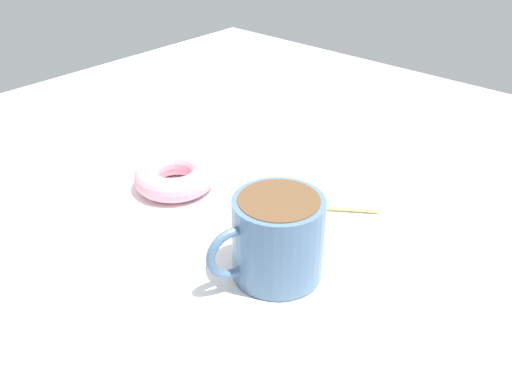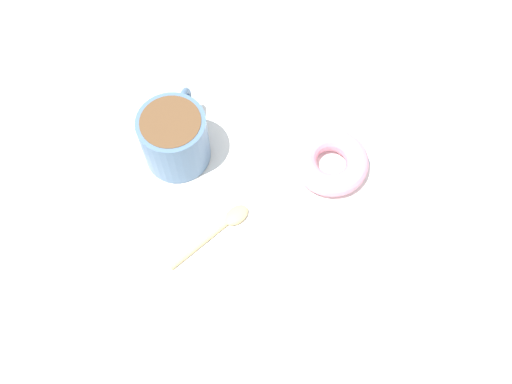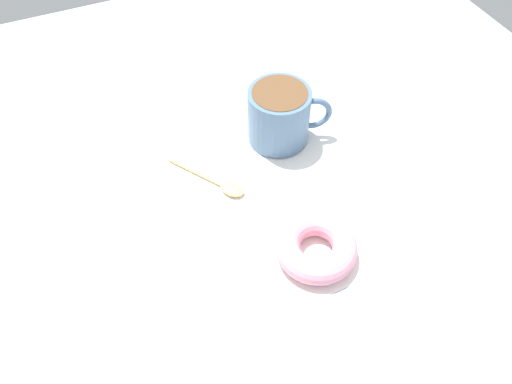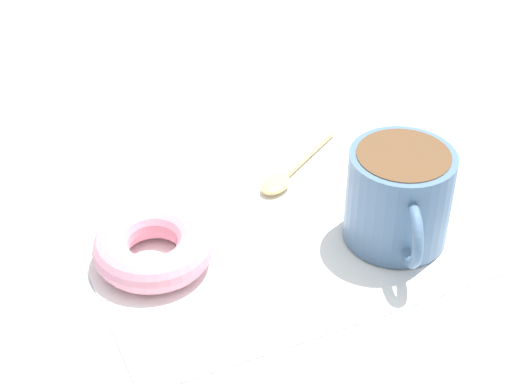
# 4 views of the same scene
# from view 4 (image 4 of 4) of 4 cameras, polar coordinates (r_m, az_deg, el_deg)

# --- Properties ---
(ground_plane) EXTENTS (1.20, 1.20, 0.02)m
(ground_plane) POSITION_cam_4_polar(r_m,az_deg,el_deg) (0.80, -0.17, -2.25)
(ground_plane) COLOR #B2BCC6
(napkin) EXTENTS (0.35, 0.35, 0.00)m
(napkin) POSITION_cam_4_polar(r_m,az_deg,el_deg) (0.80, 0.00, -1.23)
(napkin) COLOR white
(napkin) RESTS_ON ground_plane
(coffee_cup) EXTENTS (0.09, 0.12, 0.09)m
(coffee_cup) POSITION_cam_4_polar(r_m,az_deg,el_deg) (0.75, 9.53, -0.27)
(coffee_cup) COLOR slate
(coffee_cup) RESTS_ON napkin
(donut) EXTENTS (0.10, 0.10, 0.03)m
(donut) POSITION_cam_4_polar(r_m,az_deg,el_deg) (0.74, -6.88, -3.67)
(donut) COLOR pink
(donut) RESTS_ON napkin
(spoon) EXTENTS (0.12, 0.09, 0.01)m
(spoon) POSITION_cam_4_polar(r_m,az_deg,el_deg) (0.83, 1.96, 1.09)
(spoon) COLOR #D8B772
(spoon) RESTS_ON napkin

